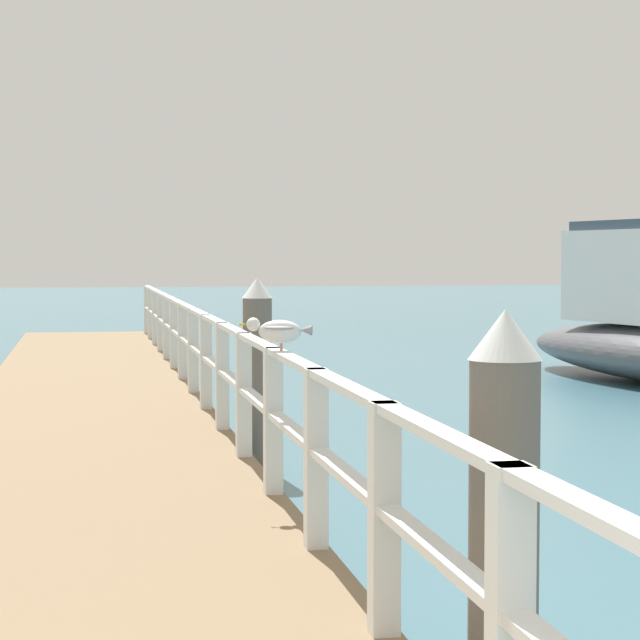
# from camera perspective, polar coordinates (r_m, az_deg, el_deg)

# --- Properties ---
(pier_deck) EXTENTS (2.55, 25.06, 0.48)m
(pier_deck) POSITION_cam_1_polar(r_m,az_deg,el_deg) (13.72, -10.61, -4.76)
(pier_deck) COLOR #846B4C
(pier_deck) RESTS_ON ground_plane
(pier_railing) EXTENTS (0.12, 23.58, 0.99)m
(pier_railing) POSITION_cam_1_polar(r_m,az_deg,el_deg) (13.69, -5.65, -1.16)
(pier_railing) COLOR silver
(pier_railing) RESTS_ON pier_deck
(dock_piling_near) EXTENTS (0.29, 0.29, 1.88)m
(dock_piling_near) POSITION_cam_1_polar(r_m,az_deg,el_deg) (4.97, 8.53, -10.24)
(dock_piling_near) COLOR #6B6056
(dock_piling_near) RESTS_ON ground_plane
(dock_piling_far) EXTENTS (0.29, 0.29, 1.88)m
(dock_piling_far) POSITION_cam_1_polar(r_m,az_deg,el_deg) (11.79, -2.92, -2.52)
(dock_piling_far) COLOR #6B6056
(dock_piling_far) RESTS_ON ground_plane
(seagull_foreground) EXTENTS (0.47, 0.24, 0.21)m
(seagull_foreground) POSITION_cam_1_polar(r_m,az_deg,el_deg) (7.94, -1.94, -0.47)
(seagull_foreground) COLOR white
(seagull_foreground) RESTS_ON pier_railing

